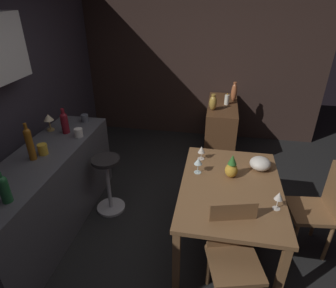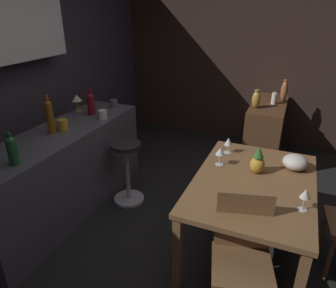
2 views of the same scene
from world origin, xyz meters
TOP-DOWN VIEW (x-y plane):
  - ground_plane at (0.00, 0.00)m, footprint 9.00×9.00m
  - wall_side_right at (2.55, 0.30)m, footprint 0.10×4.40m
  - dining_table at (-0.06, -0.42)m, footprint 1.34×0.93m
  - kitchen_counter at (-0.16, 1.46)m, footprint 2.10×0.60m
  - sideboard_cabinet at (1.91, -0.31)m, footprint 1.10×0.44m
  - chair_near_window at (-0.62, -0.45)m, footprint 0.49×0.49m
  - chair_by_doorway at (0.05, -1.27)m, footprint 0.44×0.44m
  - bar_stool at (0.25, 0.94)m, footprint 0.34×0.34m
  - wine_glass_left at (0.10, -0.09)m, footprint 0.08×0.08m
  - wine_glass_right at (0.37, -0.10)m, footprint 0.08×0.08m
  - wine_glass_center at (-0.32, -0.78)m, footprint 0.07×0.07m
  - pineapple_centerpiece at (0.09, -0.41)m, footprint 0.12×0.12m
  - fruit_bowl at (0.28, -0.70)m, footprint 0.21×0.21m
  - wine_bottle_green at (-0.80, 1.31)m, footprint 0.08×0.08m
  - wine_bottle_ruby at (0.41, 1.45)m, footprint 0.08×0.08m
  - wine_bottle_amber at (-0.19, 1.49)m, footprint 0.07×0.07m
  - cup_white at (0.35, 1.27)m, footprint 0.13×0.09m
  - cup_slate at (0.75, 1.38)m, footprint 0.12×0.09m
  - cup_mustard at (-0.08, 1.44)m, footprint 0.13×0.09m
  - counter_lamp at (0.44, 1.66)m, footprint 0.11×0.11m
  - pillar_candle_tall at (1.90, -0.36)m, footprint 0.07×0.07m
  - vase_copper at (2.07, -0.47)m, footprint 0.09×0.09m
  - vase_brass at (1.63, -0.17)m, footprint 0.11×0.11m

SIDE VIEW (x-z plane):
  - ground_plane at x=0.00m, z-range 0.00..0.00m
  - bar_stool at x=0.25m, z-range 0.02..0.73m
  - sideboard_cabinet at x=1.91m, z-range 0.00..0.82m
  - kitchen_counter at x=-0.16m, z-range 0.00..0.90m
  - chair_near_window at x=-0.62m, z-range 0.04..0.94m
  - chair_by_doorway at x=0.05m, z-range 0.05..0.98m
  - dining_table at x=-0.06m, z-range 0.29..1.03m
  - fruit_bowl at x=0.28m, z-range 0.74..0.87m
  - pineapple_centerpiece at x=0.09m, z-range 0.72..0.96m
  - wine_glass_right at x=0.37m, z-range 0.77..0.93m
  - wine_glass_left at x=0.10m, z-range 0.78..0.95m
  - wine_glass_center at x=-0.32m, z-range 0.78..0.95m
  - pillar_candle_tall at x=1.90m, z-range 0.81..0.98m
  - vase_brass at x=1.63m, z-range 0.81..1.05m
  - cup_slate at x=0.75m, z-range 0.90..0.99m
  - cup_white at x=0.35m, z-range 0.90..1.00m
  - cup_mustard at x=-0.08m, z-range 0.90..1.01m
  - vase_copper at x=2.07m, z-range 0.81..1.11m
  - wine_bottle_green at x=-0.80m, z-range 0.89..1.16m
  - wine_bottle_ruby at x=0.41m, z-range 0.89..1.18m
  - counter_lamp at x=0.44m, z-range 0.94..1.15m
  - wine_bottle_amber at x=-0.19m, z-range 0.89..1.27m
  - wall_side_right at x=2.55m, z-range 0.00..2.60m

